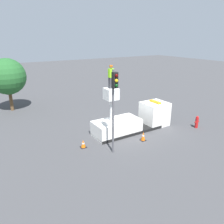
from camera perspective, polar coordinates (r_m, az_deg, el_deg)
ground_plane at (r=19.06m, az=3.99°, el=-5.06°), size 120.00×120.00×0.00m
bucket_truck at (r=19.12m, az=5.78°, el=-2.26°), size 7.22×2.07×4.02m
worker at (r=16.74m, az=-0.24°, el=9.17°), size 0.40×0.26×1.75m
traffic_light_pole at (r=14.11m, az=0.57°, el=4.05°), size 0.34×0.57×5.86m
fire_hydrant at (r=20.97m, az=21.27°, el=-2.45°), size 0.52×0.28×1.13m
traffic_cone_rear at (r=16.43m, az=-7.52°, el=-8.26°), size 0.43×0.43×0.61m
traffic_cone_curbside at (r=17.46m, az=8.15°, el=-6.29°), size 0.40×0.40×0.75m
tree_left_bg at (r=25.95m, az=-25.67°, el=8.32°), size 3.85×3.85×5.70m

